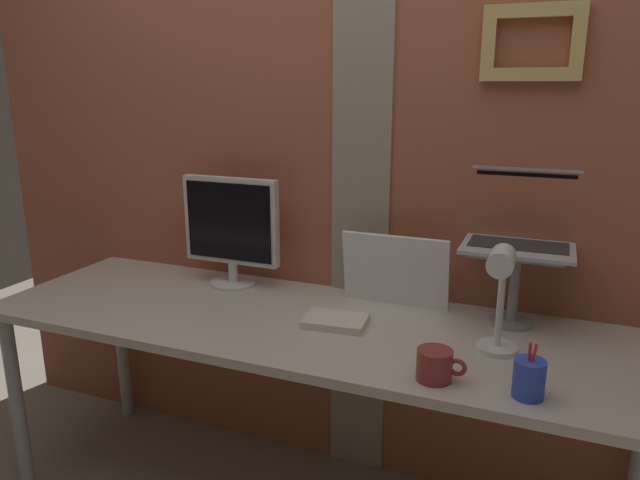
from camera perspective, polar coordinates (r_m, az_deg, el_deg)
brick_wall_back at (r=2.22m, az=0.86°, el=8.47°), size 3.06×0.16×2.50m
desk at (r=1.98m, az=-1.10°, el=-9.55°), size 2.22×0.69×0.75m
monitor at (r=2.25m, az=-8.63°, el=1.34°), size 0.39×0.18×0.42m
laptop_stand at (r=1.97m, az=18.41°, el=-3.23°), size 0.28×0.22×0.25m
laptop at (r=2.00m, az=18.92°, el=1.43°), size 0.34×0.29×0.25m
whiteboard_panel at (r=2.06m, az=7.29°, el=-2.95°), size 0.37×0.05×0.26m
desk_lamp at (r=1.70m, az=17.08°, el=-4.64°), size 0.12×0.20×0.33m
pen_cup at (r=1.58m, az=19.62°, el=-12.54°), size 0.08×0.08×0.15m
coffee_mug at (r=1.60m, az=11.12°, el=-11.82°), size 0.13×0.09×0.08m
paper_clutter_stack at (r=1.92m, az=1.50°, el=-7.87°), size 0.21×0.16×0.02m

